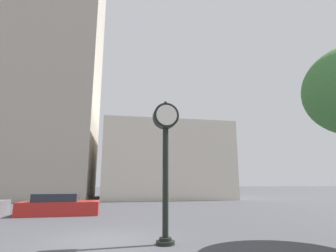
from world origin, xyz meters
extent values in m
plane|color=#424247|center=(0.00, 0.00, 0.00)|extent=(200.00, 200.00, 0.00)
cube|color=#ADA393|center=(-8.29, 24.00, 20.05)|extent=(11.51, 12.00, 40.09)
cube|color=beige|center=(6.40, 24.00, 4.52)|extent=(15.22, 12.00, 9.05)
cylinder|color=black|center=(2.06, -1.13, 0.06)|extent=(0.61, 0.61, 0.12)
cylinder|color=black|center=(2.06, -1.13, 0.17)|extent=(0.41, 0.41, 0.10)
cylinder|color=black|center=(2.06, -1.13, 2.04)|extent=(0.20, 0.20, 3.65)
cylinder|color=black|center=(2.06, -1.13, 4.32)|extent=(0.90, 0.41, 0.90)
cylinder|color=white|center=(2.06, -1.34, 4.32)|extent=(0.74, 0.02, 0.74)
cylinder|color=white|center=(2.06, -0.91, 4.32)|extent=(0.74, 0.02, 0.74)
sphere|color=black|center=(2.06, -1.13, 4.83)|extent=(0.12, 0.12, 0.12)
cube|color=red|center=(-2.97, 7.70, 0.41)|extent=(4.71, 1.97, 0.82)
cube|color=#232833|center=(-3.20, 7.70, 1.06)|extent=(2.60, 1.72, 0.48)
camera|label=1|loc=(0.41, -10.13, 2.01)|focal=28.00mm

